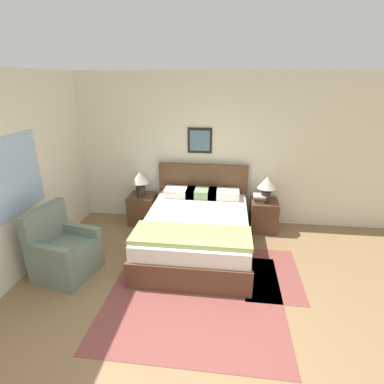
{
  "coord_description": "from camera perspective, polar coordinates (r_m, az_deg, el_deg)",
  "views": [
    {
      "loc": [
        0.27,
        -1.93,
        2.47
      ],
      "look_at": [
        -0.19,
        1.73,
        1.07
      ],
      "focal_mm": 28.0,
      "sensor_mm": 36.0,
      "label": 1
    }
  ],
  "objects": [
    {
      "name": "book_slim_near_top",
      "position": [
        5.12,
        12.74,
        -0.64
      ],
      "size": [
        0.2,
        0.22,
        0.03
      ],
      "rotation": [
        0.0,
        0.0,
        0.01
      ],
      "color": "silver",
      "rests_on": "book_novel_upper"
    },
    {
      "name": "area_rug_main",
      "position": [
        3.82,
        0.44,
        -19.48
      ],
      "size": [
        2.1,
        1.91,
        0.01
      ],
      "color": "brown",
      "rests_on": "ground_plane"
    },
    {
      "name": "table_lamp_by_door",
      "position": [
        5.1,
        14.06,
        1.26
      ],
      "size": [
        0.31,
        0.31,
        0.44
      ],
      "color": "#2D2823",
      "rests_on": "nightstand_by_door"
    },
    {
      "name": "book_novel_upper",
      "position": [
        5.14,
        12.71,
        -0.98
      ],
      "size": [
        0.23,
        0.22,
        0.03
      ],
      "rotation": [
        0.0,
        0.0,
        -0.09
      ],
      "color": "#B7332D",
      "rests_on": "book_hardcover_middle"
    },
    {
      "name": "book_hardcover_middle",
      "position": [
        5.15,
        12.68,
        -1.31
      ],
      "size": [
        0.19,
        0.21,
        0.03
      ],
      "rotation": [
        0.0,
        0.0,
        0.06
      ],
      "color": "#232328",
      "rests_on": "book_thick_bottom"
    },
    {
      "name": "table_lamp_near_window",
      "position": [
        5.28,
        -9.88,
        2.24
      ],
      "size": [
        0.31,
        0.31,
        0.44
      ],
      "color": "#2D2823",
      "rests_on": "nightstand_near_window"
    },
    {
      "name": "wall_left",
      "position": [
        4.55,
        -29.3,
        3.19
      ],
      "size": [
        0.08,
        5.54,
        2.6
      ],
      "color": "beige",
      "rests_on": "ground_plane"
    },
    {
      "name": "ground_plane",
      "position": [
        3.15,
        -0.61,
        -30.93
      ],
      "size": [
        16.0,
        16.0,
        0.0
      ],
      "primitive_type": "plane",
      "color": "olive"
    },
    {
      "name": "nightstand_near_window",
      "position": [
        5.49,
        -9.41,
        -3.18
      ],
      "size": [
        0.45,
        0.48,
        0.53
      ],
      "color": "brown",
      "rests_on": "ground_plane"
    },
    {
      "name": "book_thick_bottom",
      "position": [
        5.16,
        12.65,
        -1.63
      ],
      "size": [
        0.17,
        0.21,
        0.03
      ],
      "rotation": [
        0.0,
        0.0,
        0.07
      ],
      "color": "#4C7551",
      "rests_on": "nightstand_by_door"
    },
    {
      "name": "nightstand_by_door",
      "position": [
        5.32,
        13.46,
        -4.3
      ],
      "size": [
        0.45,
        0.48,
        0.53
      ],
      "color": "brown",
      "rests_on": "ground_plane"
    },
    {
      "name": "armchair",
      "position": [
        4.37,
        -23.29,
        -10.57
      ],
      "size": [
        0.78,
        0.81,
        0.94
      ],
      "rotation": [
        0.0,
        0.0,
        -1.76
      ],
      "color": "slate",
      "rests_on": "ground_plane"
    },
    {
      "name": "bed",
      "position": [
        4.58,
        0.92,
        -7.31
      ],
      "size": [
        1.56,
        2.06,
        1.08
      ],
      "color": "brown",
      "rests_on": "ground_plane"
    },
    {
      "name": "area_rug_bedside",
      "position": [
        4.33,
        14.85,
        -14.74
      ],
      "size": [
        0.74,
        1.21,
        0.01
      ],
      "color": "brown",
      "rests_on": "ground_plane"
    },
    {
      "name": "wall_back",
      "position": [
        5.25,
        3.99,
        7.85
      ],
      "size": [
        7.16,
        0.09,
        2.6
      ],
      "color": "beige",
      "rests_on": "ground_plane"
    }
  ]
}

